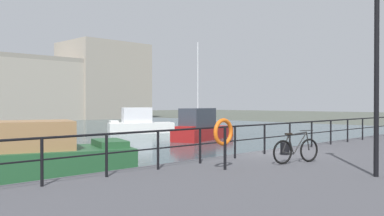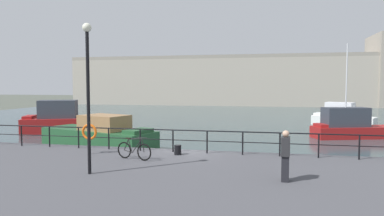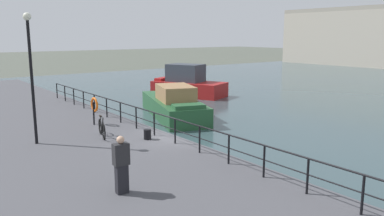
% 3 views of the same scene
% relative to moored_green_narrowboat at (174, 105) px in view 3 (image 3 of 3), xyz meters
% --- Properties ---
extents(ground_plane, '(240.00, 240.00, 0.00)m').
position_rel_moored_green_narrowboat_xyz_m(ground_plane, '(7.25, -4.91, -0.83)').
color(ground_plane, '#4C5147').
extents(quay_promenade, '(56.00, 13.00, 1.02)m').
position_rel_moored_green_narrowboat_xyz_m(quay_promenade, '(7.25, -11.41, -0.32)').
color(quay_promenade, '#47474C').
rests_on(quay_promenade, ground_plane).
extents(moored_green_narrowboat, '(8.86, 5.37, 2.20)m').
position_rel_moored_green_narrowboat_xyz_m(moored_green_narrowboat, '(0.00, 0.00, 0.00)').
color(moored_green_narrowboat, '#23512D').
rests_on(moored_green_narrowboat, water_basin).
extents(moored_harbor_tender, '(7.16, 5.21, 2.85)m').
position_rel_moored_green_narrowboat_xyz_m(moored_harbor_tender, '(-6.92, 6.32, 0.25)').
color(moored_harbor_tender, maroon).
rests_on(moored_harbor_tender, water_basin).
extents(quay_railing, '(24.72, 0.07, 1.08)m').
position_rel_moored_green_narrowboat_xyz_m(quay_railing, '(5.83, -5.66, 0.93)').
color(quay_railing, black).
rests_on(quay_railing, quay_promenade).
extents(parked_bicycle, '(1.72, 0.55, 0.98)m').
position_rel_moored_green_narrowboat_xyz_m(parked_bicycle, '(5.47, -7.65, 0.58)').
color(parked_bicycle, black).
rests_on(parked_bicycle, quay_promenade).
extents(mooring_bollard, '(0.32, 0.32, 0.44)m').
position_rel_moored_green_narrowboat_xyz_m(mooring_bollard, '(7.04, -6.26, 0.41)').
color(mooring_bollard, black).
rests_on(mooring_bollard, quay_promenade).
extents(life_ring_stand, '(0.75, 0.16, 1.40)m').
position_rel_moored_green_narrowboat_xyz_m(life_ring_stand, '(3.00, -6.91, 1.16)').
color(life_ring_stand, black).
rests_on(life_ring_stand, quay_promenade).
extents(quay_lamp_post, '(0.32, 0.32, 5.34)m').
position_rel_moored_green_narrowboat_xyz_m(quay_lamp_post, '(4.82, -10.29, 3.53)').
color(quay_lamp_post, black).
rests_on(quay_lamp_post, quay_promenade).
extents(standing_person, '(0.31, 0.46, 1.69)m').
position_rel_moored_green_narrowboat_xyz_m(standing_person, '(11.61, -9.83, 1.05)').
color(standing_person, black).
rests_on(standing_person, quay_promenade).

